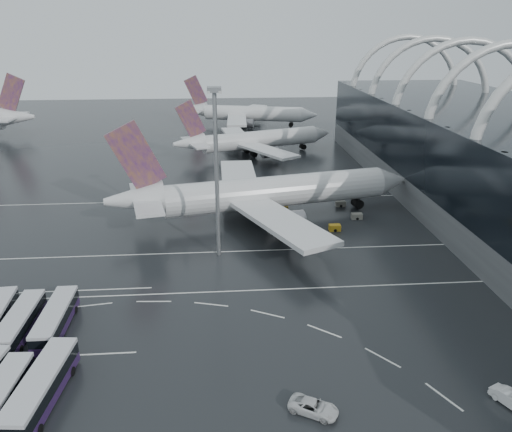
{
  "coord_description": "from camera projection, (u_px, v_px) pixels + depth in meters",
  "views": [
    {
      "loc": [
        0.55,
        -67.59,
        37.13
      ],
      "look_at": [
        6.72,
        10.83,
        7.0
      ],
      "focal_mm": 35.0,
      "sensor_mm": 36.0,
      "label": 1
    }
  ],
  "objects": [
    {
      "name": "ground",
      "position": [
        218.0,
        285.0,
        76.17
      ],
      "size": [
        420.0,
        420.0,
        0.0
      ],
      "primitive_type": "plane",
      "color": "black",
      "rests_on": "ground"
    },
    {
      "name": "lane_marking_near",
      "position": [
        218.0,
        292.0,
        74.3
      ],
      "size": [
        120.0,
        0.25,
        0.01
      ],
      "primitive_type": "cube",
      "color": "white",
      "rests_on": "ground"
    },
    {
      "name": "lane_marking_mid",
      "position": [
        217.0,
        252.0,
        87.33
      ],
      "size": [
        120.0,
        0.25,
        0.01
      ],
      "primitive_type": "cube",
      "color": "white",
      "rests_on": "ground"
    },
    {
      "name": "lane_marking_far",
      "position": [
        217.0,
        200.0,
        113.4
      ],
      "size": [
        120.0,
        0.25,
        0.01
      ],
      "primitive_type": "cube",
      "color": "white",
      "rests_on": "ground"
    },
    {
      "name": "bus_bay_line_south",
      "position": [
        17.0,
        358.0,
        59.51
      ],
      "size": [
        28.0,
        0.25,
        0.01
      ],
      "primitive_type": "cube",
      "color": "white",
      "rests_on": "ground"
    },
    {
      "name": "bus_bay_line_north",
      "position": [
        57.0,
        291.0,
        74.41
      ],
      "size": [
        28.0,
        0.25,
        0.01
      ],
      "primitive_type": "cube",
      "color": "white",
      "rests_on": "ground"
    },
    {
      "name": "airliner_main",
      "position": [
        262.0,
        194.0,
        100.48
      ],
      "size": [
        63.12,
        54.48,
        21.5
      ],
      "rotation": [
        0.0,
        0.0,
        0.21
      ],
      "color": "silver",
      "rests_on": "ground"
    },
    {
      "name": "airliner_gate_b",
      "position": [
        253.0,
        141.0,
        150.98
      ],
      "size": [
        49.98,
        44.42,
        17.85
      ],
      "rotation": [
        0.0,
        0.0,
        0.34
      ],
      "color": "silver",
      "rests_on": "ground"
    },
    {
      "name": "airliner_gate_c",
      "position": [
        246.0,
        114.0,
        195.29
      ],
      "size": [
        53.13,
        48.27,
        19.12
      ],
      "rotation": [
        0.0,
        0.0,
        -0.25
      ],
      "color": "silver",
      "rests_on": "ground"
    },
    {
      "name": "bus_row_near_c",
      "position": [
        20.0,
        323.0,
        63.51
      ],
      "size": [
        3.05,
        12.43,
        3.05
      ],
      "rotation": [
        0.0,
        0.0,
        1.56
      ],
      "color": "#22143F",
      "rests_on": "ground"
    },
    {
      "name": "bus_row_near_d",
      "position": [
        56.0,
        319.0,
        64.4
      ],
      "size": [
        3.01,
        12.48,
        3.07
      ],
      "rotation": [
        0.0,
        0.0,
        1.57
      ],
      "color": "#22143F",
      "rests_on": "ground"
    },
    {
      "name": "bus_row_far_c",
      "position": [
        41.0,
        388.0,
        51.89
      ],
      "size": [
        4.4,
        13.84,
        3.35
      ],
      "rotation": [
        0.0,
        0.0,
        1.47
      ],
      "color": "#22143F",
      "rests_on": "ground"
    },
    {
      "name": "van_curve_a",
      "position": [
        314.0,
        407.0,
        50.85
      ],
      "size": [
        5.64,
        4.59,
        1.43
      ],
      "primitive_type": "imported",
      "rotation": [
        0.0,
        0.0,
        1.06
      ],
      "color": "silver",
      "rests_on": "ground"
    },
    {
      "name": "van_curve_c",
      "position": [
        512.0,
        400.0,
        51.77
      ],
      "size": [
        3.44,
        4.83,
        1.51
      ],
      "primitive_type": "imported",
      "rotation": [
        0.0,
        0.0,
        0.45
      ],
      "color": "silver",
      "rests_on": "ground"
    },
    {
      "name": "floodlight_mast",
      "position": [
        216.0,
        154.0,
        80.06
      ],
      "size": [
        2.17,
        2.17,
        28.33
      ],
      "color": "gray",
      "rests_on": "ground"
    },
    {
      "name": "gse_cart_belly_a",
      "position": [
        335.0,
        228.0,
        96.27
      ],
      "size": [
        2.21,
        1.3,
        1.2
      ],
      "primitive_type": "cube",
      "color": "#BA8B18",
      "rests_on": "ground"
    },
    {
      "name": "gse_cart_belly_b",
      "position": [
        341.0,
        204.0,
        109.26
      ],
      "size": [
        2.12,
        1.25,
        1.15
      ],
      "primitive_type": "cube",
      "color": "slate",
      "rests_on": "ground"
    },
    {
      "name": "gse_cart_belly_c",
      "position": [
        281.0,
        230.0,
        95.37
      ],
      "size": [
        2.08,
        1.23,
        1.14
      ],
      "primitive_type": "cube",
      "color": "#BA8B18",
      "rests_on": "ground"
    },
    {
      "name": "gse_cart_belly_d",
      "position": [
        357.0,
        216.0,
        102.05
      ],
      "size": [
        2.2,
        1.3,
        1.2
      ],
      "primitive_type": "cube",
      "color": "slate",
      "rests_on": "ground"
    },
    {
      "name": "gse_cart_belly_e",
      "position": [
        283.0,
        208.0,
        106.82
      ],
      "size": [
        1.98,
        1.17,
        1.08
      ],
      "primitive_type": "cube",
      "color": "#BA8B18",
      "rests_on": "ground"
    }
  ]
}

